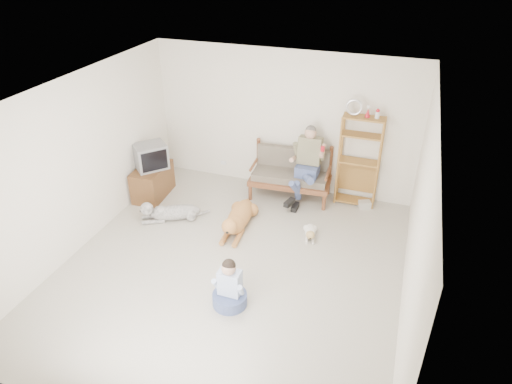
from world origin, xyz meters
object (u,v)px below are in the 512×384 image
at_px(etagere, 359,160).
at_px(tv_stand, 152,181).
at_px(loveseat, 291,173).
at_px(golden_retriever, 238,219).

xyz_separation_m(etagere, tv_stand, (-3.71, -1.00, -0.58)).
relative_size(loveseat, etagere, 0.77).
relative_size(loveseat, tv_stand, 1.66).
bearing_deg(tv_stand, loveseat, 15.67).
bearing_deg(etagere, golden_retriever, -139.51).
bearing_deg(etagere, tv_stand, -164.90).
relative_size(etagere, golden_retriever, 1.34).
bearing_deg(loveseat, tv_stand, -164.59).
height_order(etagere, tv_stand, etagere).
bearing_deg(tv_stand, golden_retriever, -18.20).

